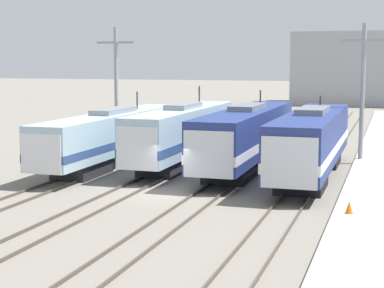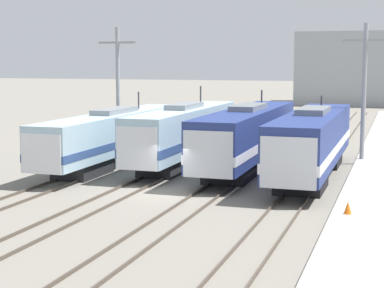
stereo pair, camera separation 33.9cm
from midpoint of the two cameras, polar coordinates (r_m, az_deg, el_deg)
ground_plane at (r=35.28m, az=-2.55°, el=-4.43°), size 400.00×400.00×0.00m
rail_pair_far_left at (r=38.15m, az=-12.37°, el=-3.58°), size 1.51×120.00×0.15m
rail_pair_center_left at (r=36.10m, az=-5.99°, el=-4.06°), size 1.51×120.00×0.15m
rail_pair_center_right at (r=34.55m, az=1.05°, el=-4.54°), size 1.51×120.00×0.15m
rail_pair_far_right at (r=33.57m, az=8.64°, el=-4.98°), size 1.51×120.00×0.15m
locomotive_far_left at (r=44.75m, az=-7.43°, el=0.69°), size 2.76×19.59×4.91m
locomotive_center_left at (r=44.44m, az=-1.20°, el=0.91°), size 2.78×17.26×5.34m
locomotive_center_right at (r=43.08m, az=4.57°, el=0.70°), size 3.06×19.23×5.10m
locomotive_far_right at (r=40.32m, az=10.31°, el=0.17°), size 3.09×18.40×4.88m
catenary_tower_left at (r=50.87m, az=-6.93°, el=5.07°), size 3.15×0.31×9.82m
catenary_tower_right at (r=46.38m, az=14.72°, el=4.66°), size 3.15×0.31×9.82m
platform at (r=33.18m, az=16.05°, el=-5.15°), size 4.00×120.00×0.36m
traffic_cone at (r=29.97m, az=13.49°, el=-5.49°), size 0.36×0.36×0.57m
depot_building at (r=111.56m, az=16.12°, el=6.46°), size 26.97×15.43×11.88m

